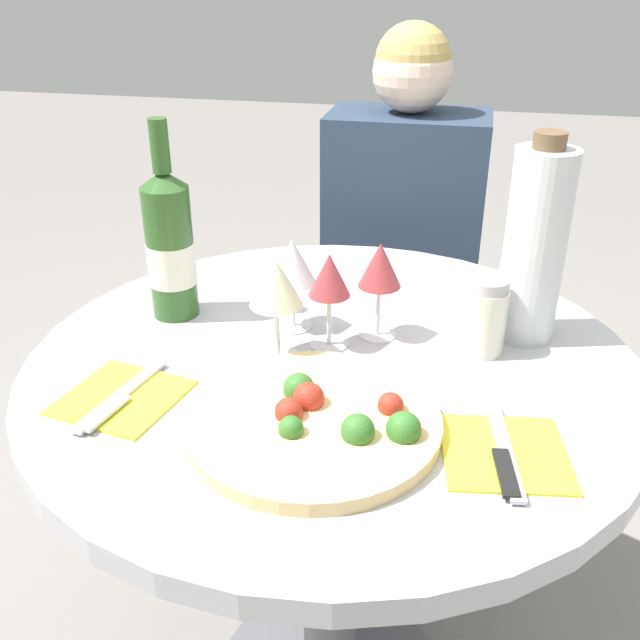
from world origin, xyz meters
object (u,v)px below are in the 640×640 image
at_px(chair_behind_diner, 401,311).
at_px(wine_bottle, 170,246).
at_px(seated_diner, 395,319).
at_px(tall_carafe, 535,245).
at_px(dining_table, 332,441).
at_px(pizza_large, 317,420).

distance_m(chair_behind_diner, wine_bottle, 0.85).
bearing_deg(wine_bottle, seated_diner, 58.17).
bearing_deg(seated_diner, tall_carafe, 117.84).
relative_size(dining_table, chair_behind_diner, 0.96).
bearing_deg(seated_diner, chair_behind_diner, -90.00).
bearing_deg(pizza_large, wine_bottle, 138.14).
distance_m(dining_table, seated_diner, 0.61).
bearing_deg(dining_table, seated_diner, 86.75).
bearing_deg(chair_behind_diner, wine_bottle, 64.27).
bearing_deg(pizza_large, seated_diner, 88.70).
relative_size(dining_table, seated_diner, 0.78).
bearing_deg(wine_bottle, chair_behind_diner, 64.27).
relative_size(pizza_large, wine_bottle, 1.01).
height_order(chair_behind_diner, seated_diner, seated_diner).
bearing_deg(seated_diner, wine_bottle, 58.17).
height_order(seated_diner, wine_bottle, seated_diner).
distance_m(dining_table, tall_carafe, 0.44).
relative_size(chair_behind_diner, wine_bottle, 2.95).
height_order(dining_table, chair_behind_diner, chair_behind_diner).
xyz_separation_m(pizza_large, wine_bottle, (-0.30, 0.27, 0.11)).
bearing_deg(tall_carafe, pizza_large, -129.90).
xyz_separation_m(dining_table, wine_bottle, (-0.29, 0.09, 0.28)).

